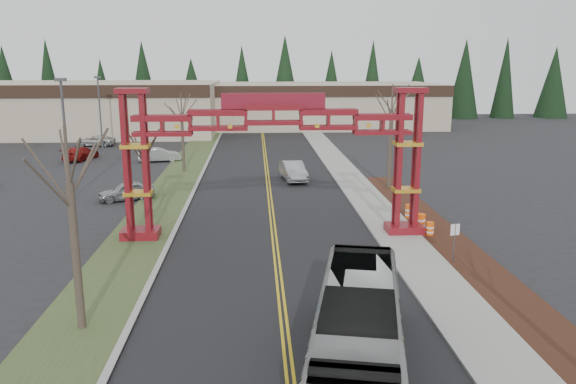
{
  "coord_description": "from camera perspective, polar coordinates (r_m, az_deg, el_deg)",
  "views": [
    {
      "loc": [
        -1.05,
        -14.65,
        10.26
      ],
      "look_at": [
        0.62,
        14.05,
        3.65
      ],
      "focal_mm": 35.0,
      "sensor_mm": 36.0,
      "label": 1
    }
  ],
  "objects": [
    {
      "name": "conifer_treeline",
      "position": [
        106.72,
        -2.68,
        10.9
      ],
      "size": [
        116.1,
        5.6,
        13.0
      ],
      "color": "black",
      "rests_on": "ground"
    },
    {
      "name": "barrel_mid",
      "position": [
        36.15,
        13.33,
        -3.02
      ],
      "size": [
        0.58,
        0.58,
        1.08
      ],
      "color": "#FB5D0D",
      "rests_on": "ground"
    },
    {
      "name": "transit_bus",
      "position": [
        19.06,
        7.13,
        -14.26
      ],
      "size": [
        4.93,
        11.63,
        3.16
      ],
      "primitive_type": "imported",
      "rotation": [
        0.0,
        0.0,
        -0.21
      ],
      "color": "#B0B4B8",
      "rests_on": "ground"
    },
    {
      "name": "retail_building_east",
      "position": [
        95.49,
        3.37,
        8.86
      ],
      "size": [
        38.0,
        20.3,
        7.0
      ],
      "color": "tan",
      "rests_on": "ground"
    },
    {
      "name": "landscape_strip",
      "position": [
        28.95,
        20.02,
        -8.51
      ],
      "size": [
        2.6,
        50.0,
        0.12
      ],
      "primitive_type": "cube",
      "color": "black",
      "rests_on": "ground"
    },
    {
      "name": "light_pole_near",
      "position": [
        45.88,
        -21.71,
        5.85
      ],
      "size": [
        0.8,
        0.4,
        9.2
      ],
      "color": "#3F3F44",
      "rests_on": "ground"
    },
    {
      "name": "road",
      "position": [
        40.97,
        -1.75,
        -1.56
      ],
      "size": [
        12.0,
        110.0,
        0.02
      ],
      "primitive_type": "cube",
      "color": "black",
      "rests_on": "ground"
    },
    {
      "name": "bare_tree_right_far",
      "position": [
        46.64,
        10.49,
        8.0
      ],
      "size": [
        3.28,
        3.28,
        8.63
      ],
      "color": "#382D26",
      "rests_on": "ground"
    },
    {
      "name": "bare_tree_median_mid",
      "position": [
        35.82,
        -14.51,
        3.91
      ],
      "size": [
        2.93,
        2.93,
        6.85
      ],
      "color": "#382D26",
      "rests_on": "ground"
    },
    {
      "name": "lane_line_left",
      "position": [
        40.96,
        -1.92,
        -1.54
      ],
      "size": [
        0.12,
        100.0,
        0.01
      ],
      "primitive_type": "cube",
      "color": "gold",
      "rests_on": "road"
    },
    {
      "name": "street_sign",
      "position": [
        30.34,
        16.58,
        -4.26
      ],
      "size": [
        0.5,
        0.12,
        2.18
      ],
      "color": "#3F3F44",
      "rests_on": "ground"
    },
    {
      "name": "light_pole_far",
      "position": [
        72.5,
        -18.59,
        8.17
      ],
      "size": [
        0.76,
        0.38,
        8.76
      ],
      "color": "#3F3F44",
      "rests_on": "ground"
    },
    {
      "name": "bare_tree_median_far",
      "position": [
        54.42,
        -10.75,
        7.83
      ],
      "size": [
        2.9,
        2.9,
        7.58
      ],
      "color": "#382D26",
      "rests_on": "ground"
    },
    {
      "name": "barrel_south",
      "position": [
        35.06,
        14.22,
        -3.71
      ],
      "size": [
        0.49,
        0.49,
        0.91
      ],
      "color": "#FB5D0D",
      "rests_on": "ground"
    },
    {
      "name": "barrel_north",
      "position": [
        38.55,
        12.23,
        -2.0
      ],
      "size": [
        0.56,
        0.56,
        1.03
      ],
      "color": "#FB5D0D",
      "rests_on": "ground"
    },
    {
      "name": "silver_sedan",
      "position": [
        50.32,
        0.53,
        2.14
      ],
      "size": [
        2.43,
        5.25,
        1.67
      ],
      "primitive_type": "imported",
      "rotation": [
        0.0,
        0.0,
        0.14
      ],
      "color": "#A5A8AD",
      "rests_on": "ground"
    },
    {
      "name": "curb_left",
      "position": [
        41.25,
        -10.33,
        -1.57
      ],
      "size": [
        0.3,
        110.0,
        0.15
      ],
      "primitive_type": "cube",
      "color": "#9A9995",
      "rests_on": "ground"
    },
    {
      "name": "sidewalk_right",
      "position": [
        41.84,
        8.71,
        -1.3
      ],
      "size": [
        2.6,
        110.0,
        0.14
      ],
      "primitive_type": "cube",
      "color": "gray",
      "rests_on": "ground"
    },
    {
      "name": "parked_car_near_a",
      "position": [
        44.71,
        -16.1,
        0.1
      ],
      "size": [
        4.52,
        3.02,
        1.43
      ],
      "primitive_type": "imported",
      "rotation": [
        0.0,
        0.0,
        5.06
      ],
      "color": "#9DA0A4",
      "rests_on": "ground"
    },
    {
      "name": "grass_median",
      "position": [
        41.53,
        -12.86,
        -1.64
      ],
      "size": [
        4.0,
        110.0,
        0.08
      ],
      "primitive_type": "cube",
      "color": "#364723",
      "rests_on": "ground"
    },
    {
      "name": "lane_line_right",
      "position": [
        40.97,
        -1.58,
        -1.53
      ],
      "size": [
        0.12,
        100.0,
        0.01
      ],
      "primitive_type": "cube",
      "color": "gold",
      "rests_on": "road"
    },
    {
      "name": "parked_car_mid_a",
      "position": [
        65.05,
        -20.34,
        3.72
      ],
      "size": [
        3.23,
        5.44,
        1.48
      ],
      "primitive_type": "imported",
      "rotation": [
        0.0,
        0.0,
        2.9
      ],
      "color": "maroon",
      "rests_on": "ground"
    },
    {
      "name": "bare_tree_median_near",
      "position": [
        22.41,
        -21.32,
        0.9
      ],
      "size": [
        3.19,
        3.19,
        8.07
      ],
      "color": "#382D26",
      "rests_on": "ground"
    },
    {
      "name": "parked_car_far_a",
      "position": [
        61.53,
        -12.94,
        3.7
      ],
      "size": [
        4.66,
        2.51,
        1.46
      ],
      "primitive_type": "imported",
      "rotation": [
        0.0,
        0.0,
        1.8
      ],
      "color": "#B6B7BE",
      "rests_on": "ground"
    },
    {
      "name": "curb_right",
      "position": [
        41.56,
        6.75,
        -1.34
      ],
      "size": [
        0.3,
        110.0,
        0.15
      ],
      "primitive_type": "cube",
      "color": "#9A9995",
      "rests_on": "ground"
    },
    {
      "name": "parked_car_far_b",
      "position": [
        75.51,
        -18.98,
        4.94
      ],
      "size": [
        5.09,
        2.89,
        1.34
      ],
      "primitive_type": "imported",
      "rotation": [
        0.0,
        0.0,
        4.57
      ],
      "color": "silver",
      "rests_on": "ground"
    },
    {
      "name": "gateway_arch",
      "position": [
        32.94,
        -1.48,
        5.48
      ],
      "size": [
        18.2,
        1.6,
        8.9
      ],
      "color": "#650D10",
      "rests_on": "ground"
    },
    {
      "name": "retail_building_west",
      "position": [
        91.55,
        -21.97,
        7.94
      ],
      "size": [
        46.0,
        22.3,
        7.5
      ],
      "color": "tan",
      "rests_on": "ground"
    }
  ]
}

